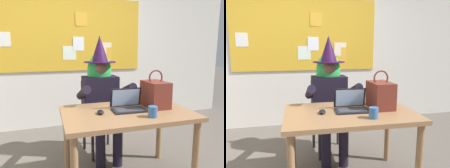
{
  "view_description": "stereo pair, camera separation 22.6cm",
  "coord_description": "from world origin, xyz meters",
  "views": [
    {
      "loc": [
        -0.51,
        -1.74,
        1.32
      ],
      "look_at": [
        0.21,
        0.37,
        0.94
      ],
      "focal_mm": 33.77,
      "sensor_mm": 36.0,
      "label": 1
    },
    {
      "loc": [
        -0.29,
        -1.8,
        1.32
      ],
      "look_at": [
        0.21,
        0.37,
        0.94
      ],
      "focal_mm": 33.77,
      "sensor_mm": 36.0,
      "label": 2
    }
  ],
  "objects": [
    {
      "name": "laptop",
      "position": [
        0.27,
        0.08,
        0.78
      ],
      "size": [
        0.33,
        0.25,
        0.2
      ],
      "rotation": [
        0.0,
        0.0,
        -0.06
      ],
      "color": "black",
      "rests_on": "desk_main"
    },
    {
      "name": "coffee_mug",
      "position": [
        0.38,
        -0.2,
        0.78
      ],
      "size": [
        0.08,
        0.08,
        0.09
      ],
      "primitive_type": "cylinder",
      "color": "#336099",
      "rests_on": "desk_main"
    },
    {
      "name": "computer_mouse",
      "position": [
        -0.02,
        0.03,
        0.75
      ],
      "size": [
        0.08,
        0.11,
        0.03
      ],
      "primitive_type": "ellipsoid",
      "rotation": [
        0.0,
        0.0,
        -0.17
      ],
      "color": "black",
      "rests_on": "desk_main"
    },
    {
      "name": "person_costumed",
      "position": [
        0.17,
        0.66,
        0.81
      ],
      "size": [
        0.6,
        0.66,
        1.47
      ],
      "rotation": [
        0.0,
        0.0,
        -1.59
      ],
      "color": "black",
      "rests_on": "ground"
    },
    {
      "name": "wall_back_bulletin",
      "position": [
        -0.0,
        1.88,
        1.33
      ],
      "size": [
        6.13,
        2.03,
        2.64
      ],
      "color": "silver",
      "rests_on": "ground"
    },
    {
      "name": "desk_main",
      "position": [
        0.24,
        0.03,
        0.64
      ],
      "size": [
        1.23,
        0.81,
        0.73
      ],
      "rotation": [
        0.0,
        0.0,
        -0.03
      ],
      "color": "#8E6642",
      "rests_on": "ground"
    },
    {
      "name": "chair_at_desk",
      "position": [
        0.16,
        0.78,
        0.51
      ],
      "size": [
        0.46,
        0.46,
        0.91
      ],
      "rotation": [
        0.0,
        0.0,
        -1.47
      ],
      "color": "black",
      "rests_on": "ground"
    },
    {
      "name": "handbag",
      "position": [
        0.57,
        0.09,
        0.87
      ],
      "size": [
        0.2,
        0.3,
        0.38
      ],
      "rotation": [
        0.0,
        0.0,
        0.19
      ],
      "color": "maroon",
      "rests_on": "desk_main"
    }
  ]
}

